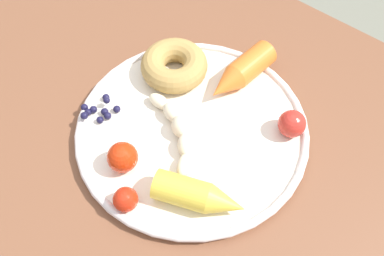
{
  "coord_description": "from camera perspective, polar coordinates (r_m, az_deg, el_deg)",
  "views": [
    {
      "loc": [
        -0.23,
        0.24,
        1.25
      ],
      "look_at": [
        -0.02,
        -0.02,
        0.75
      ],
      "focal_mm": 39.09,
      "sensor_mm": 36.0,
      "label": 1
    }
  ],
  "objects": [
    {
      "name": "dining_table",
      "position": [
        0.7,
        -2.2,
        -5.34
      ],
      "size": [
        1.04,
        0.75,
        0.74
      ],
      "color": "brown",
      "rests_on": "ground_plane"
    },
    {
      "name": "plate",
      "position": [
        0.61,
        0.0,
        -0.15
      ],
      "size": [
        0.34,
        0.34,
        0.02
      ],
      "color": "#F0E4D0",
      "rests_on": "dining_table"
    },
    {
      "name": "banana",
      "position": [
        0.59,
        -1.9,
        -0.08
      ],
      "size": [
        0.13,
        0.09,
        0.03
      ],
      "color": "#F4E5BD",
      "rests_on": "plate"
    },
    {
      "name": "carrot_orange",
      "position": [
        0.65,
        6.65,
        7.49
      ],
      "size": [
        0.05,
        0.13,
        0.04
      ],
      "color": "orange",
      "rests_on": "plate"
    },
    {
      "name": "carrot_yellow",
      "position": [
        0.53,
        1.03,
        -9.26
      ],
      "size": [
        0.12,
        0.08,
        0.04
      ],
      "color": "yellow",
      "rests_on": "plate"
    },
    {
      "name": "donut",
      "position": [
        0.66,
        -2.45,
        8.53
      ],
      "size": [
        0.14,
        0.14,
        0.04
      ],
      "primitive_type": "torus",
      "rotation": [
        0.0,
        0.0,
        2.07
      ],
      "color": "#B08B49",
      "rests_on": "plate"
    },
    {
      "name": "blueberry_pile",
      "position": [
        0.63,
        -12.56,
        2.42
      ],
      "size": [
        0.05,
        0.06,
        0.02
      ],
      "color": "#191638",
      "rests_on": "plate"
    },
    {
      "name": "tomato_near",
      "position": [
        0.54,
        -9.06,
        -9.6
      ],
      "size": [
        0.03,
        0.03,
        0.03
      ],
      "primitive_type": "sphere",
      "color": "red",
      "rests_on": "plate"
    },
    {
      "name": "tomato_mid",
      "position": [
        0.6,
        13.46,
        0.56
      ],
      "size": [
        0.04,
        0.04,
        0.04
      ],
      "primitive_type": "sphere",
      "color": "red",
      "rests_on": "plate"
    },
    {
      "name": "tomato_far",
      "position": [
        0.56,
        -9.46,
        -3.95
      ],
      "size": [
        0.04,
        0.04,
        0.04
      ],
      "primitive_type": "sphere",
      "color": "red",
      "rests_on": "plate"
    }
  ]
}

